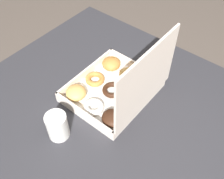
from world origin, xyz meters
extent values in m
plane|color=#564C44|center=(0.00, 0.00, 0.00)|extent=(8.00, 8.00, 0.00)
cube|color=#2D2D33|center=(0.00, 0.00, 0.73)|extent=(0.93, 0.99, 0.03)
cylinder|color=#2D2D33|center=(-0.42, -0.45, 0.36)|extent=(0.06, 0.06, 0.71)
cube|color=silver|center=(-0.05, 0.00, 0.74)|extent=(0.33, 0.28, 0.01)
cube|color=silver|center=(-0.05, -0.14, 0.77)|extent=(0.33, 0.01, 0.04)
cube|color=silver|center=(-0.05, 0.14, 0.77)|extent=(0.33, 0.01, 0.04)
cube|color=silver|center=(-0.21, 0.00, 0.77)|extent=(0.01, 0.28, 0.04)
cube|color=silver|center=(0.11, 0.00, 0.77)|extent=(0.01, 0.28, 0.04)
cube|color=silver|center=(-0.05, 0.14, 0.92)|extent=(0.33, 0.01, 0.25)
ellipsoid|color=#B77A38|center=(-0.16, -0.09, 0.77)|extent=(0.08, 0.08, 0.05)
torus|color=#B77A38|center=(-0.05, -0.09, 0.76)|extent=(0.08, 0.08, 0.02)
ellipsoid|color=tan|center=(0.05, -0.09, 0.77)|extent=(0.08, 0.08, 0.05)
torus|color=tan|center=(-0.16, 0.00, 0.76)|extent=(0.08, 0.08, 0.02)
torus|color=#381E11|center=(-0.05, 0.00, 0.76)|extent=(0.08, 0.08, 0.02)
torus|color=white|center=(0.06, 0.00, 0.76)|extent=(0.08, 0.08, 0.02)
ellipsoid|color=white|center=(-0.15, 0.08, 0.77)|extent=(0.08, 0.08, 0.04)
torus|color=#9E6633|center=(-0.05, 0.09, 0.76)|extent=(0.08, 0.08, 0.02)
ellipsoid|color=#381E11|center=(0.06, 0.09, 0.77)|extent=(0.08, 0.08, 0.04)
cylinder|color=white|center=(0.21, -0.02, 0.79)|extent=(0.07, 0.07, 0.10)
cylinder|color=black|center=(0.21, -0.02, 0.84)|extent=(0.06, 0.06, 0.01)
camera|label=1|loc=(0.47, 0.43, 1.53)|focal=42.00mm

